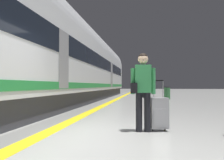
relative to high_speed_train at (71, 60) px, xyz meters
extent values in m
plane|color=#B7B7B2|center=(3.14, -7.74, -2.50)|extent=(120.00, 120.00, 0.00)
cube|color=yellow|center=(2.21, 2.26, -2.50)|extent=(0.36, 80.00, 0.01)
cube|color=slate|center=(1.83, 2.26, -2.50)|extent=(0.72, 80.00, 0.01)
cube|color=#38383D|center=(0.00, -0.50, -2.15)|extent=(2.67, 28.15, 0.70)
cube|color=silver|center=(0.00, -0.50, -0.35)|extent=(2.90, 29.32, 2.90)
cylinder|color=silver|center=(0.00, -0.50, 1.05)|extent=(2.84, 28.74, 2.84)
cube|color=black|center=(0.00, -0.50, 0.00)|extent=(2.93, 27.57, 0.80)
cube|color=#268C3F|center=(0.00, -0.50, -1.50)|extent=(2.94, 28.74, 0.24)
cone|color=silver|center=(0.00, 15.47, -0.60)|extent=(2.76, 2.60, 2.75)
cube|color=gray|center=(1.46, -4.89, -0.60)|extent=(0.02, 0.90, 2.00)
cube|color=gray|center=(1.46, 6.10, -0.60)|extent=(0.02, 0.90, 2.00)
cylinder|color=black|center=(4.33, -7.40, -2.08)|extent=(0.14, 0.14, 0.85)
cylinder|color=black|center=(4.14, -7.41, -2.08)|extent=(0.14, 0.14, 0.85)
cube|color=#338C4C|center=(4.24, -7.41, -1.35)|extent=(0.36, 0.23, 0.60)
cylinder|color=#338C4C|center=(4.46, -7.40, -1.41)|extent=(0.09, 0.09, 0.56)
cylinder|color=#338C4C|center=(4.02, -7.43, -1.41)|extent=(0.09, 0.09, 0.56)
sphere|color=beige|center=(4.24, -7.41, -0.92)|extent=(0.22, 0.22, 0.22)
sphere|color=black|center=(4.24, -7.41, -0.90)|extent=(0.20, 0.20, 0.20)
cube|color=black|center=(4.04, -7.45, -1.56)|extent=(0.16, 0.29, 0.22)
cube|color=#9E9EA3|center=(4.59, -7.28, -2.11)|extent=(0.42, 0.30, 0.67)
cube|color=#9E9EA3|center=(4.61, -7.40, -2.19)|extent=(0.31, 0.08, 0.37)
cylinder|color=black|center=(4.71, -7.19, -2.47)|extent=(0.03, 0.06, 0.06)
cylinder|color=black|center=(4.43, -7.25, -2.47)|extent=(0.03, 0.06, 0.06)
cylinder|color=gray|center=(4.68, -7.21, -1.58)|extent=(0.02, 0.02, 0.38)
cylinder|color=gray|center=(4.47, -7.25, -1.58)|extent=(0.02, 0.02, 0.38)
cube|color=black|center=(4.57, -7.23, -1.39)|extent=(0.22, 0.07, 0.02)
cylinder|color=#383842|center=(4.17, 5.75, -2.11)|extent=(0.13, 0.13, 0.79)
cylinder|color=#383842|center=(4.33, 5.79, -2.11)|extent=(0.13, 0.13, 0.79)
cube|color=red|center=(4.25, 5.77, -1.43)|extent=(0.36, 0.26, 0.56)
cylinder|color=red|center=(4.05, 5.73, -1.48)|extent=(0.08, 0.08, 0.53)
cylinder|color=red|center=(4.45, 5.83, -1.48)|extent=(0.08, 0.08, 0.53)
sphere|color=tan|center=(4.25, 5.77, -1.03)|extent=(0.21, 0.21, 0.21)
sphere|color=black|center=(4.25, 5.77, -1.00)|extent=(0.19, 0.19, 0.19)
cube|color=brown|center=(4.29, 5.63, -1.41)|extent=(0.27, 0.19, 0.38)
cube|color=black|center=(3.93, 5.55, -2.17)|extent=(0.38, 0.22, 0.54)
cube|color=black|center=(3.93, 5.67, -2.24)|extent=(0.31, 0.02, 0.30)
cylinder|color=black|center=(3.79, 5.48, -2.47)|extent=(0.02, 0.06, 0.06)
cylinder|color=black|center=(4.07, 5.48, -2.47)|extent=(0.02, 0.06, 0.06)
cylinder|color=gray|center=(3.83, 5.49, -1.71)|extent=(0.02, 0.02, 0.38)
cylinder|color=gray|center=(4.04, 5.49, -1.71)|extent=(0.02, 0.02, 0.38)
cube|color=black|center=(3.93, 5.49, -1.52)|extent=(0.22, 0.02, 0.02)
cylinder|color=#2D6638|center=(5.83, 4.11, -2.08)|extent=(0.44, 0.44, 0.85)
cylinder|color=#262628|center=(5.83, 4.11, -1.62)|extent=(0.46, 0.46, 0.06)
camera|label=1|loc=(4.29, -12.25, -1.50)|focal=35.34mm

